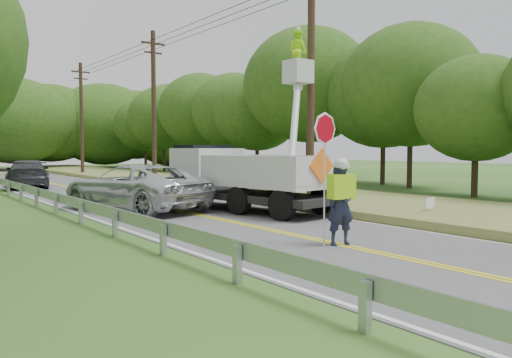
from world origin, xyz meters
TOP-DOWN VIEW (x-y plane):
  - ground at (0.00, 0.00)m, footprint 140.00×140.00m
  - road at (0.00, 14.00)m, footprint 7.20×96.00m
  - guardrail at (-4.02, 14.91)m, footprint 0.18×48.00m
  - utility_poles at (5.00, 17.02)m, footprint 1.60×43.30m
  - tall_grass_verge at (7.10, 14.00)m, footprint 7.00×96.00m
  - treeline_right at (15.95, 24.92)m, footprint 10.97×51.89m
  - treeline_horizon at (1.31, 56.11)m, footprint 56.88×13.93m
  - flagger at (-0.04, 2.39)m, footprint 1.24×0.66m
  - bucket_truck at (2.22, 10.36)m, footprint 4.24×7.62m
  - suv_silver at (-1.34, 12.16)m, footprint 4.53×7.01m
  - suv_darkgrey at (-2.14, 26.80)m, footprint 3.59×6.25m
  - yard_sign at (5.80, 3.84)m, footprint 0.52×0.06m

SIDE VIEW (x-z plane):
  - ground at x=0.00m, z-range 0.00..0.00m
  - road at x=0.00m, z-range 0.00..0.02m
  - tall_grass_verge at x=7.10m, z-range 0.00..0.30m
  - yard_sign at x=5.80m, z-range 0.17..0.92m
  - guardrail at x=-4.02m, z-range 0.17..0.94m
  - suv_darkgrey at x=-2.14m, z-range 0.02..1.73m
  - suv_silver at x=-1.34m, z-range 0.02..1.82m
  - flagger at x=-0.04m, z-range -0.46..2.84m
  - bucket_truck at x=2.22m, z-range -1.96..5.17m
  - utility_poles at x=5.00m, z-range 0.27..10.27m
  - treeline_horizon at x=1.31m, z-range -0.07..11.07m
  - treeline_right at x=15.95m, z-range 0.31..11.60m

